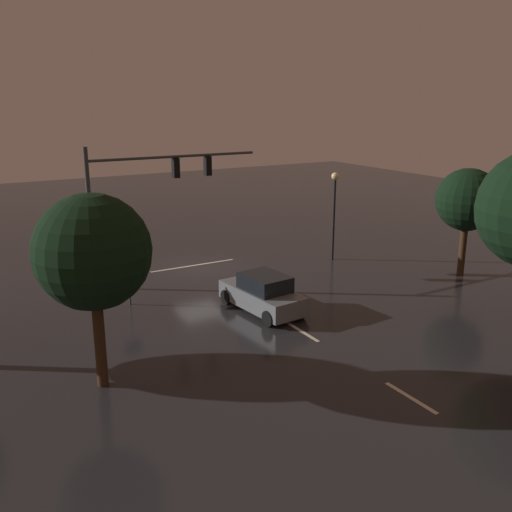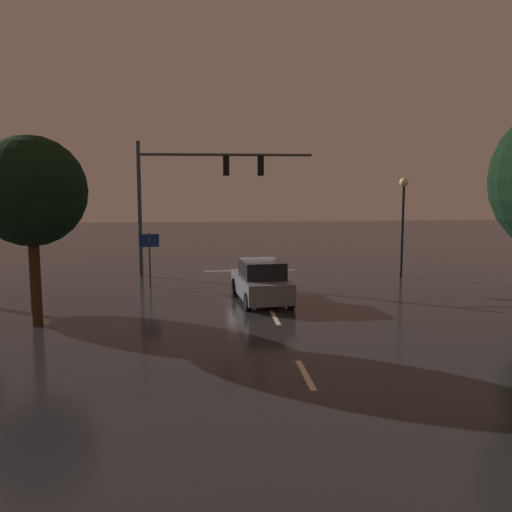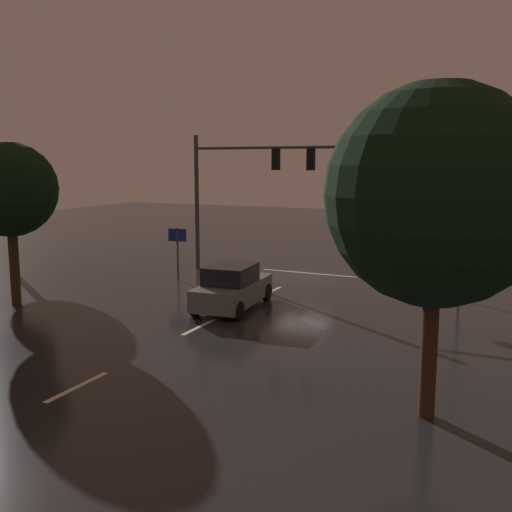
# 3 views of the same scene
# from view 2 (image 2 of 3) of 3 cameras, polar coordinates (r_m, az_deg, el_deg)

# --- Properties ---
(ground_plane) EXTENTS (80.00, 80.00, 0.00)m
(ground_plane) POSITION_cam_2_polar(r_m,az_deg,el_deg) (29.73, -0.53, -1.75)
(ground_plane) COLOR #232326
(traffic_signal_assembly) EXTENTS (9.01, 0.47, 6.90)m
(traffic_signal_assembly) POSITION_cam_2_polar(r_m,az_deg,el_deg) (28.83, -6.25, 7.60)
(traffic_signal_assembly) COLOR #383A3D
(traffic_signal_assembly) RESTS_ON ground_plane
(lane_dash_far) EXTENTS (0.16, 2.20, 0.01)m
(lane_dash_far) POSITION_cam_2_polar(r_m,az_deg,el_deg) (25.81, 0.24, -3.16)
(lane_dash_far) COLOR beige
(lane_dash_far) RESTS_ON ground_plane
(lane_dash_mid) EXTENTS (0.16, 2.20, 0.01)m
(lane_dash_mid) POSITION_cam_2_polar(r_m,az_deg,el_deg) (19.98, 1.95, -6.33)
(lane_dash_mid) COLOR beige
(lane_dash_mid) RESTS_ON ground_plane
(lane_dash_near) EXTENTS (0.16, 2.20, 0.01)m
(lane_dash_near) POSITION_cam_2_polar(r_m,az_deg,el_deg) (14.29, 5.11, -12.05)
(lane_dash_near) COLOR beige
(lane_dash_near) RESTS_ON ground_plane
(stop_bar) EXTENTS (5.00, 0.16, 0.01)m
(stop_bar) POSITION_cam_2_polar(r_m,az_deg,el_deg) (30.50, -0.65, -1.50)
(stop_bar) COLOR beige
(stop_bar) RESTS_ON ground_plane
(car_approaching) EXTENTS (2.27, 4.50, 1.70)m
(car_approaching) POSITION_cam_2_polar(r_m,az_deg,el_deg) (22.52, 0.55, -2.68)
(car_approaching) COLOR slate
(car_approaching) RESTS_ON ground_plane
(street_lamp_left_kerb) EXTENTS (0.44, 0.44, 5.06)m
(street_lamp_left_kerb) POSITION_cam_2_polar(r_m,az_deg,el_deg) (28.96, 14.91, 4.80)
(street_lamp_left_kerb) COLOR black
(street_lamp_left_kerb) RESTS_ON ground_plane
(route_sign) EXTENTS (0.90, 0.18, 2.51)m
(route_sign) POSITION_cam_2_polar(r_m,az_deg,el_deg) (26.03, -10.93, 0.81)
(route_sign) COLOR #383A3D
(route_sign) RESTS_ON ground_plane
(tree_right_far) EXTENTS (3.65, 3.65, 6.35)m
(tree_right_far) POSITION_cam_2_polar(r_m,az_deg,el_deg) (19.72, -22.18, 6.15)
(tree_right_far) COLOR #382314
(tree_right_far) RESTS_ON ground_plane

